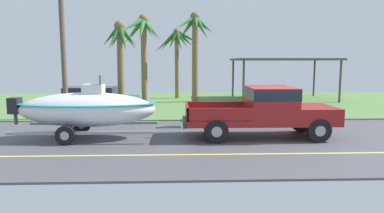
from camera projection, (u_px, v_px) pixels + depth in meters
name	position (u px, v px, depth m)	size (l,w,h in m)	color
ground	(239.00, 108.00, 20.30)	(36.00, 22.00, 0.11)	#4C4C51
pickup_truck_towing	(269.00, 109.00, 12.38)	(5.54, 2.05, 1.82)	maroon
boat_on_trailer	(87.00, 109.00, 12.14)	(6.01, 2.18, 2.26)	gray
parked_sedan_near	(94.00, 100.00, 18.34)	(4.56, 1.83, 1.38)	#234C89
carport_awning	(283.00, 60.00, 24.19)	(6.85, 4.86, 2.94)	#4C4238
palm_tree_near_left	(177.00, 44.00, 24.72)	(3.47, 2.88, 5.09)	brown
palm_tree_near_right	(142.00, 37.00, 22.18)	(2.62, 2.97, 5.76)	brown
palm_tree_mid	(195.00, 36.00, 22.28)	(2.74, 2.63, 5.92)	brown
palm_tree_far_left	(120.00, 46.00, 19.96)	(2.20, 2.30, 5.09)	brown
utility_pole	(62.00, 20.00, 15.67)	(0.24, 1.80, 8.94)	brown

